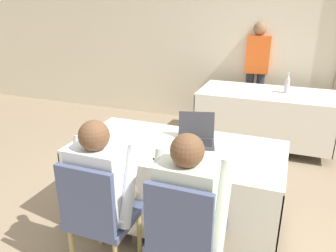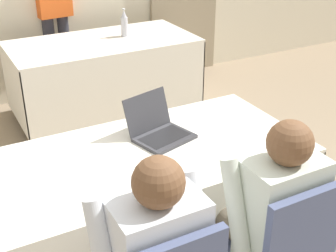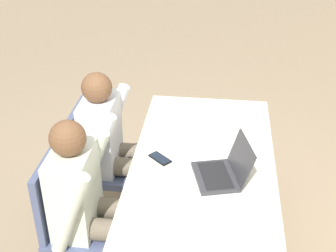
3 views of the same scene
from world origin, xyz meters
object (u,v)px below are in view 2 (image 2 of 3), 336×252
Objects in this scene: laptop at (159,130)px; water_bottle at (124,24)px; chair_near_right at (279,252)px; person_white_shirt at (268,212)px; person_red_shirt at (54,10)px; cell_phone at (170,175)px.

laptop is 1.40× the size of water_bottle.
water_bottle is at bearing -99.23° from chair_near_right.
person_white_shirt reaches higher than laptop.
person_red_shirt is (-0.47, 0.70, 0.04)m from water_bottle.
person_white_shirt is (0.32, -0.37, -0.09)m from cell_phone.
laptop is 0.32× the size of person_white_shirt.
person_red_shirt is (-0.02, 3.52, 0.41)m from chair_near_right.
water_bottle reaches higher than cell_phone.
person_red_shirt reaches higher than laptop.
person_white_shirt is at bearing -91.53° from laptop.
water_bottle is 0.17× the size of person_red_shirt.
chair_near_right is 0.19m from person_white_shirt.
water_bottle is at bearing -62.03° from person_red_shirt.
person_white_shirt reaches higher than water_bottle.
person_red_shirt reaches higher than chair_near_right.
water_bottle is at bearing 113.49° from cell_phone.
cell_phone is at bearing -48.81° from person_white_shirt.
person_red_shirt is (0.31, 3.05, 0.16)m from cell_phone.
cell_phone is at bearing -101.99° from person_red_shirt.
laptop is at bearing -77.87° from chair_near_right.
chair_near_right is at bearing -13.76° from cell_phone.
chair_near_right is 0.57× the size of person_red_shirt.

